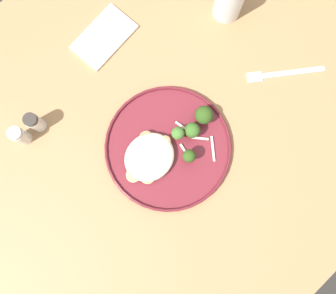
% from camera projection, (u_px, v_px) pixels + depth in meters
% --- Properties ---
extents(ground, '(6.00, 6.00, 0.00)m').
position_uv_depth(ground, '(167.00, 158.00, 1.58)').
color(ground, '#2D2B28').
extents(wooden_dining_table, '(1.40, 1.00, 0.74)m').
position_uv_depth(wooden_dining_table, '(167.00, 128.00, 0.92)').
color(wooden_dining_table, '#9E754C').
rests_on(wooden_dining_table, ground).
extents(dinner_plate, '(0.29, 0.29, 0.02)m').
position_uv_depth(dinner_plate, '(168.00, 148.00, 0.83)').
color(dinner_plate, maroon).
rests_on(dinner_plate, wooden_dining_table).
extents(noodle_bed, '(0.12, 0.10, 0.03)m').
position_uv_depth(noodle_bed, '(149.00, 157.00, 0.81)').
color(noodle_bed, beige).
rests_on(noodle_bed, dinner_plate).
extents(seared_scallop_half_hidden, '(0.04, 0.04, 0.01)m').
position_uv_depth(seared_scallop_half_hidden, '(148.00, 176.00, 0.81)').
color(seared_scallop_half_hidden, '#DBB77A').
rests_on(seared_scallop_half_hidden, dinner_plate).
extents(seared_scallop_tiny_bay, '(0.03, 0.03, 0.01)m').
position_uv_depth(seared_scallop_tiny_bay, '(150.00, 161.00, 0.81)').
color(seared_scallop_tiny_bay, beige).
rests_on(seared_scallop_tiny_bay, dinner_plate).
extents(seared_scallop_front_small, '(0.03, 0.03, 0.02)m').
position_uv_depth(seared_scallop_front_small, '(133.00, 175.00, 0.80)').
color(seared_scallop_front_small, beige).
rests_on(seared_scallop_front_small, dinner_plate).
extents(seared_scallop_on_noodles, '(0.02, 0.02, 0.02)m').
position_uv_depth(seared_scallop_on_noodles, '(165.00, 141.00, 0.82)').
color(seared_scallop_on_noodles, '#DBB77A').
rests_on(seared_scallop_on_noodles, dinner_plate).
extents(seared_scallop_right_edge, '(0.03, 0.03, 0.02)m').
position_uv_depth(seared_scallop_right_edge, '(148.00, 139.00, 0.82)').
color(seared_scallop_right_edge, '#DBB77A').
rests_on(seared_scallop_right_edge, dinner_plate).
extents(seared_scallop_rear_pale, '(0.03, 0.03, 0.01)m').
position_uv_depth(seared_scallop_rear_pale, '(156.00, 151.00, 0.81)').
color(seared_scallop_rear_pale, '#E5C689').
rests_on(seared_scallop_rear_pale, dinner_plate).
extents(seared_scallop_large_seared, '(0.03, 0.03, 0.02)m').
position_uv_depth(seared_scallop_large_seared, '(139.00, 156.00, 0.81)').
color(seared_scallop_large_seared, beige).
rests_on(seared_scallop_large_seared, dinner_plate).
extents(broccoli_floret_small_sprig, '(0.03, 0.03, 0.05)m').
position_uv_depth(broccoli_floret_small_sprig, '(178.00, 133.00, 0.80)').
color(broccoli_floret_small_sprig, '#89A356').
rests_on(broccoli_floret_small_sprig, dinner_plate).
extents(broccoli_floret_center_pile, '(0.03, 0.03, 0.05)m').
position_uv_depth(broccoli_floret_center_pile, '(192.00, 130.00, 0.80)').
color(broccoli_floret_center_pile, '#89A356').
rests_on(broccoli_floret_center_pile, dinner_plate).
extents(broccoli_floret_beside_noodles, '(0.04, 0.04, 0.05)m').
position_uv_depth(broccoli_floret_beside_noodles, '(204.00, 115.00, 0.80)').
color(broccoli_floret_beside_noodles, '#89A356').
rests_on(broccoli_floret_beside_noodles, dinner_plate).
extents(broccoli_floret_front_edge, '(0.03, 0.03, 0.05)m').
position_uv_depth(broccoli_floret_front_edge, '(189.00, 156.00, 0.79)').
color(broccoli_floret_front_edge, '#89A356').
rests_on(broccoli_floret_front_edge, dinner_plate).
extents(onion_sliver_long_sliver, '(0.01, 0.04, 0.00)m').
position_uv_depth(onion_sliver_long_sliver, '(183.00, 127.00, 0.83)').
color(onion_sliver_long_sliver, silver).
rests_on(onion_sliver_long_sliver, dinner_plate).
extents(onion_sliver_curled_piece, '(0.04, 0.05, 0.00)m').
position_uv_depth(onion_sliver_curled_piece, '(213.00, 149.00, 0.82)').
color(onion_sliver_curled_piece, silver).
rests_on(onion_sliver_curled_piece, dinner_plate).
extents(onion_sliver_pale_crescent, '(0.01, 0.04, 0.00)m').
position_uv_depth(onion_sliver_pale_crescent, '(185.00, 152.00, 0.82)').
color(onion_sliver_pale_crescent, silver).
rests_on(onion_sliver_pale_crescent, dinner_plate).
extents(onion_sliver_short_strip, '(0.03, 0.03, 0.00)m').
position_uv_depth(onion_sliver_short_strip, '(200.00, 138.00, 0.82)').
color(onion_sliver_short_strip, silver).
rests_on(onion_sliver_short_strip, dinner_plate).
extents(dinner_fork, '(0.16, 0.12, 0.00)m').
position_uv_depth(dinner_fork, '(282.00, 74.00, 0.86)').
color(dinner_fork, silver).
rests_on(dinner_fork, wooden_dining_table).
extents(folded_napkin, '(0.16, 0.10, 0.01)m').
position_uv_depth(folded_napkin, '(104.00, 37.00, 0.87)').
color(folded_napkin, white).
rests_on(folded_napkin, wooden_dining_table).
extents(salt_shaker, '(0.03, 0.03, 0.07)m').
position_uv_depth(salt_shaker, '(20.00, 136.00, 0.81)').
color(salt_shaker, white).
rests_on(salt_shaker, wooden_dining_table).
extents(pepper_shaker, '(0.03, 0.03, 0.07)m').
position_uv_depth(pepper_shaker, '(35.00, 122.00, 0.81)').
color(pepper_shaker, white).
rests_on(pepper_shaker, wooden_dining_table).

